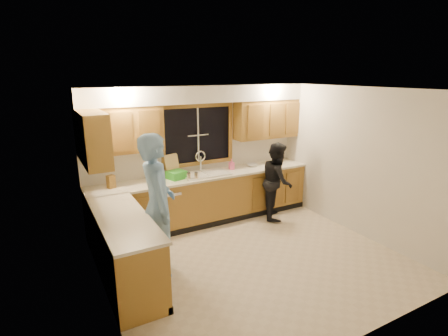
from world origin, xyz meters
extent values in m
plane|color=beige|center=(0.00, 0.00, 0.00)|extent=(4.20, 4.20, 0.00)
plane|color=silver|center=(0.00, 0.00, 2.50)|extent=(4.20, 4.20, 0.00)
plane|color=silver|center=(0.00, 1.90, 1.25)|extent=(4.20, 0.00, 4.20)
plane|color=silver|center=(-2.10, 0.00, 1.25)|extent=(0.00, 3.80, 3.80)
plane|color=silver|center=(2.10, 0.00, 1.25)|extent=(0.00, 3.80, 3.80)
cube|color=#A97A31|center=(0.00, 1.60, 0.44)|extent=(4.20, 0.60, 0.88)
cube|color=#A97A31|center=(-1.80, 0.35, 0.44)|extent=(0.60, 1.90, 0.88)
cube|color=beige|center=(0.00, 1.58, 0.90)|extent=(4.20, 0.63, 0.04)
cube|color=beige|center=(-1.79, 0.35, 0.90)|extent=(0.63, 1.90, 0.04)
cube|color=#A97A31|center=(-1.43, 1.73, 1.83)|extent=(1.35, 0.33, 0.75)
cube|color=#A97A31|center=(1.43, 1.73, 1.83)|extent=(1.35, 0.33, 0.75)
cube|color=#A97A31|center=(-1.94, 1.12, 1.83)|extent=(0.33, 0.90, 0.75)
cube|color=white|center=(0.00, 1.72, 2.35)|extent=(4.20, 0.35, 0.30)
cube|color=black|center=(0.00, 1.90, 1.60)|extent=(1.30, 0.01, 1.00)
cube|color=#A97A31|center=(0.00, 1.89, 2.14)|extent=(1.44, 0.03, 0.07)
cube|color=#A97A31|center=(0.00, 1.89, 1.07)|extent=(1.44, 0.03, 0.07)
cube|color=#A97A31|center=(-0.69, 1.89, 1.60)|extent=(0.07, 0.03, 1.00)
cube|color=#A97A31|center=(0.69, 1.89, 1.60)|extent=(0.07, 0.03, 1.00)
cube|color=silver|center=(0.00, 1.60, 0.93)|extent=(0.86, 0.52, 0.03)
cube|color=silver|center=(-0.21, 1.60, 0.84)|extent=(0.38, 0.42, 0.18)
cube|color=silver|center=(0.21, 1.60, 0.84)|extent=(0.38, 0.42, 0.18)
cylinder|color=silver|center=(0.00, 1.80, 1.08)|extent=(0.04, 0.04, 0.28)
torus|color=silver|center=(0.00, 1.80, 1.22)|extent=(0.21, 0.03, 0.21)
cube|color=silver|center=(-0.85, 1.59, 0.41)|extent=(0.60, 0.56, 0.82)
cube|color=silver|center=(-1.80, -0.22, 0.45)|extent=(0.58, 0.75, 0.90)
imported|color=#6B98CB|center=(-1.31, 0.35, 0.99)|extent=(0.59, 0.79, 1.98)
imported|color=black|center=(1.28, 1.13, 0.73)|extent=(0.85, 0.90, 1.47)
cube|color=olive|center=(-1.66, 1.63, 1.03)|extent=(0.14, 0.13, 0.21)
cube|color=#D9B46F|center=(-0.55, 1.82, 1.12)|extent=(0.31, 0.19, 0.39)
cube|color=green|center=(-0.56, 1.61, 0.99)|extent=(0.35, 0.34, 0.13)
imported|color=#ED5A8F|center=(0.59, 1.67, 1.02)|extent=(0.10, 0.11, 0.20)
imported|color=silver|center=(1.07, 1.67, 0.94)|extent=(0.23, 0.23, 0.05)
cylinder|color=#C3B396|center=(-0.41, 1.42, 0.99)|extent=(0.08, 0.08, 0.13)
cylinder|color=#C3B396|center=(-0.28, 1.38, 0.98)|extent=(0.09, 0.09, 0.13)
camera|label=1|loc=(-2.65, -3.92, 2.72)|focal=28.00mm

